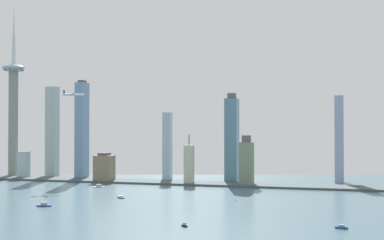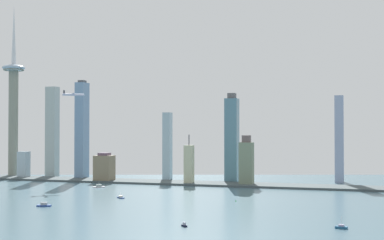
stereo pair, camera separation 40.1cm
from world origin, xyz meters
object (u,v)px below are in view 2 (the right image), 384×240
object	(u,v)px
skyscraper_3	(246,163)
channel_buoy_0	(236,201)
skyscraper_8	(82,130)
boat_0	(44,205)
skyscraper_1	(339,139)
skyscraper_9	(167,146)
skyscraper_0	(52,132)
boat_3	(341,227)
skyscraper_4	(189,165)
skyscraper_6	(232,140)
boat_1	(99,186)
observation_tower	(13,100)
skyscraper_7	(104,168)
airplane	(74,95)
boat_4	(184,225)
boat_5	(121,197)
skyscraper_2	(24,165)

from	to	relation	value
skyscraper_3	channel_buoy_0	xyz separation A→B (m)	(21.62, -178.10, -33.75)
skyscraper_8	boat_0	distance (m)	341.07
skyscraper_1	skyscraper_9	distance (m)	285.23
skyscraper_0	boat_3	xyz separation A→B (m)	(507.67, -367.41, -79.82)
skyscraper_1	skyscraper_4	xyz separation A→B (m)	(-222.20, -103.34, -39.25)
skyscraper_8	skyscraper_9	world-z (taller)	skyscraper_8
skyscraper_0	skyscraper_4	xyz separation A→B (m)	(275.42, -56.45, -50.49)
skyscraper_6	boat_1	bearing A→B (deg)	-143.61
skyscraper_4	boat_1	distance (m)	141.30
observation_tower	boat_1	distance (m)	293.50
channel_buoy_0	skyscraper_7	bearing A→B (deg)	146.36
boat_1	airplane	distance (m)	166.39
boat_0	boat_4	world-z (taller)	boat_0
boat_5	channel_buoy_0	bearing A→B (deg)	49.35
skyscraper_1	skyscraper_4	size ratio (longest dim) A/B	1.81
skyscraper_8	boat_5	bearing A→B (deg)	-51.58
observation_tower	skyscraper_6	bearing A→B (deg)	1.21
skyscraper_8	skyscraper_9	distance (m)	151.20
skyscraper_0	boat_5	distance (m)	346.80
skyscraper_8	skyscraper_6	bearing A→B (deg)	2.28
skyscraper_4	skyscraper_8	distance (m)	216.15
boat_1	boat_5	bearing A→B (deg)	91.05
channel_buoy_0	skyscraper_2	bearing A→B (deg)	155.77
skyscraper_4	boat_0	bearing A→B (deg)	-107.40
skyscraper_2	skyscraper_9	world-z (taller)	skyscraper_9
skyscraper_9	airplane	xyz separation A→B (m)	(-125.96, -96.98, 84.36)
airplane	skyscraper_6	bearing A→B (deg)	-23.58
skyscraper_1	skyscraper_9	world-z (taller)	skyscraper_1
skyscraper_7	boat_4	xyz separation A→B (m)	(245.13, -341.05, -21.01)
skyscraper_2	airplane	size ratio (longest dim) A/B	1.56
skyscraper_6	boat_0	xyz separation A→B (m)	(-141.52, -318.34, -67.50)
boat_5	skyscraper_6	bearing A→B (deg)	113.63
skyscraper_6	boat_5	bearing A→B (deg)	-111.71
skyscraper_4	channel_buoy_0	size ratio (longest dim) A/B	30.64
boat_1	boat_4	bearing A→B (deg)	91.74
observation_tower	skyscraper_4	size ratio (longest dim) A/B	4.03
observation_tower	skyscraper_4	distance (m)	364.49
boat_1	boat_3	xyz separation A→B (m)	(346.71, -233.37, -0.24)
skyscraper_0	boat_3	size ratio (longest dim) A/B	15.11
observation_tower	skyscraper_1	bearing A→B (deg)	6.33
skyscraper_4	channel_buoy_0	xyz separation A→B (m)	(109.94, -168.82, -29.45)
skyscraper_0	skyscraper_2	bearing A→B (deg)	-133.11
skyscraper_8	channel_buoy_0	distance (m)	386.72
boat_0	skyscraper_6	bearing A→B (deg)	-128.43
observation_tower	boat_3	bearing A→B (deg)	-31.28
boat_0	skyscraper_0	bearing A→B (deg)	-74.10
skyscraper_8	boat_4	world-z (taller)	skyscraper_8
skyscraper_8	boat_4	bearing A→B (deg)	-51.03
boat_4	boat_3	bearing A→B (deg)	56.22
skyscraper_0	skyscraper_7	size ratio (longest dim) A/B	3.42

